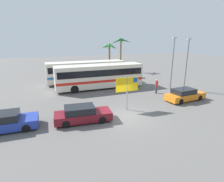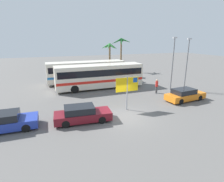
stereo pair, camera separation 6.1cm
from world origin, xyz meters
name	(u,v)px [view 1 (the left image)]	position (x,y,z in m)	size (l,w,h in m)	color
ground	(124,117)	(0.00, 0.00, 0.00)	(120.00, 120.00, 0.00)	#605E5B
bus_front_coach	(99,75)	(0.84, 9.86, 1.78)	(11.58, 2.70, 3.17)	silver
bus_rear_coach	(86,71)	(-0.01, 13.92, 1.78)	(11.58, 2.70, 3.17)	silver
ferry_sign	(128,86)	(0.95, 1.42, 2.33)	(2.20, 0.11, 3.20)	gray
car_blue	(6,122)	(-9.04, 0.98, 0.64)	(4.28, 1.96, 1.32)	#23389E
car_orange	(185,95)	(7.92, 1.64, 0.64)	(4.60, 2.06, 1.32)	orange
car_maroon	(82,114)	(-3.55, 0.38, 0.64)	(4.63, 2.12, 1.32)	maroon
pedestrian_near_sign	(157,85)	(6.63, 5.06, 1.04)	(0.32, 0.32, 1.75)	#4C4C51
lamp_post_left_side	(173,62)	(9.28, 5.76, 3.66)	(0.56, 0.20, 6.67)	slate
lamp_post_right_side	(187,62)	(10.82, 4.98, 3.60)	(0.56, 0.20, 6.55)	slate
palm_tree_seaside	(121,44)	(8.73, 20.91, 5.51)	(4.04, 3.85, 6.63)	brown
palm_tree_inland	(109,50)	(5.11, 17.58, 4.62)	(3.09, 3.05, 5.74)	brown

